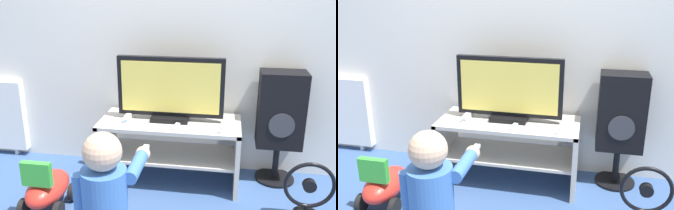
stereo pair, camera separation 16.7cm
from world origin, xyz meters
TOP-DOWN VIEW (x-y plane):
  - ground_plane at (0.00, 0.00)m, footprint 16.00×16.00m
  - wall_back at (0.00, 0.58)m, footprint 10.00×0.06m
  - tv_stand at (0.00, 0.25)m, footprint 1.14×0.50m
  - television at (0.00, 0.27)m, footprint 0.86×0.20m
  - game_console at (-0.34, 0.22)m, footprint 0.05×0.20m
  - remote_primary at (0.42, 0.09)m, footprint 0.06×0.13m
  - remote_secondary at (0.07, 0.10)m, footprint 0.06×0.13m
  - child at (-0.15, -0.95)m, footprint 0.35×0.51m
  - speaker_tower at (0.89, 0.41)m, footprint 0.37×0.33m
  - floor_fan at (1.05, -0.13)m, footprint 0.36×0.18m
  - ride_on_toy at (-0.83, -0.32)m, footprint 0.31×0.47m

SIDE VIEW (x-z plane):
  - ground_plane at x=0.00m, z-range 0.00..0.00m
  - ride_on_toy at x=-0.83m, z-range -0.05..0.39m
  - floor_fan at x=1.05m, z-range -0.02..0.42m
  - tv_stand at x=0.00m, z-range 0.09..0.63m
  - child at x=-0.15m, z-range 0.08..1.01m
  - remote_primary at x=0.42m, z-range 0.54..0.57m
  - remote_secondary at x=0.07m, z-range 0.54..0.57m
  - game_console at x=-0.34m, z-range 0.54..0.59m
  - speaker_tower at x=0.89m, z-range 0.13..1.08m
  - television at x=0.00m, z-range 0.54..1.06m
  - wall_back at x=0.00m, z-range 0.00..2.60m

